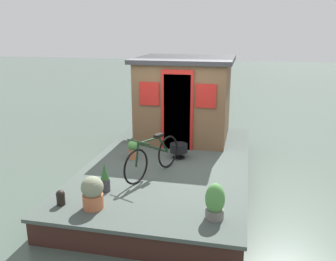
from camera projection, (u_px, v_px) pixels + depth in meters
ground_plane at (170, 180)px, 7.63m from camera, size 60.00×60.00×0.00m
houseboat_deck at (170, 170)px, 7.56m from camera, size 5.67×3.20×0.46m
houseboat_cabin at (185, 98)px, 8.84m from camera, size 2.14×2.32×1.99m
bicycle at (153, 157)px, 6.65m from camera, size 1.50×0.73×0.77m
potted_plant_geranium at (105, 178)px, 6.01m from camera, size 0.16×0.16×0.51m
potted_plant_ivy at (133, 149)px, 7.54m from camera, size 0.22×0.22×0.40m
potted_plant_thyme at (93, 192)px, 5.44m from camera, size 0.34×0.34×0.51m
potted_plant_basil at (215, 202)px, 5.14m from camera, size 0.29×0.29×0.54m
charcoal_grill at (179, 149)px, 7.57m from camera, size 0.37×0.37×0.31m
mooring_bollard at (61, 197)px, 5.57m from camera, size 0.14×0.14×0.25m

